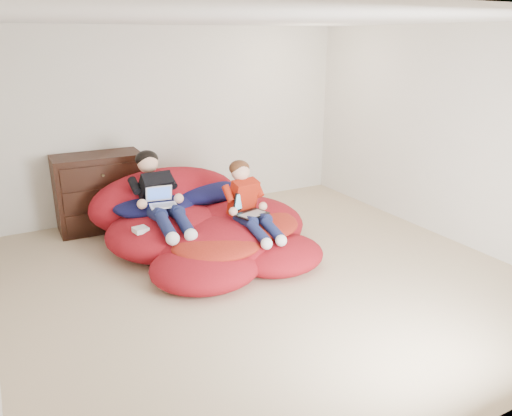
{
  "coord_description": "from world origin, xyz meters",
  "views": [
    {
      "loc": [
        -2.3,
        -4.07,
        2.35
      ],
      "look_at": [
        -0.01,
        0.16,
        0.7
      ],
      "focal_mm": 35.0,
      "sensor_mm": 36.0,
      "label": 1
    }
  ],
  "objects": [
    {
      "name": "laptop_white",
      "position": [
        -0.71,
        1.08,
        0.63
      ],
      "size": [
        0.32,
        0.33,
        0.21
      ],
      "color": "white",
      "rests_on": "older_boy"
    },
    {
      "name": "laptop_black",
      "position": [
        0.11,
        0.55,
        0.57
      ],
      "size": [
        0.39,
        0.39,
        0.25
      ],
      "color": "black",
      "rests_on": "younger_boy"
    },
    {
      "name": "cream_pillow",
      "position": [
        -0.73,
        1.75,
        0.62
      ],
      "size": [
        0.41,
        0.26,
        0.26
      ],
      "primitive_type": "ellipsoid",
      "color": "white",
      "rests_on": "beanbag_pile"
    },
    {
      "name": "power_adapter",
      "position": [
        -1.04,
        0.84,
        0.42
      ],
      "size": [
        0.16,
        0.16,
        0.05
      ],
      "primitive_type": "cube",
      "rotation": [
        0.0,
        0.0,
        0.17
      ],
      "color": "white",
      "rests_on": "beanbag_pile"
    },
    {
      "name": "younger_boy",
      "position": [
        0.11,
        0.56,
        0.65
      ],
      "size": [
        0.35,
        0.95,
        0.76
      ],
      "color": "#B72310",
      "rests_on": "beanbag_pile"
    },
    {
      "name": "beanbag_pile",
      "position": [
        -0.24,
        1.0,
        0.26
      ],
      "size": [
        2.42,
        2.43,
        0.91
      ],
      "color": "#A7121D",
      "rests_on": "ground"
    },
    {
      "name": "dresser",
      "position": [
        -1.16,
        2.21,
        0.48
      ],
      "size": [
        1.09,
        0.61,
        0.97
      ],
      "color": "black",
      "rests_on": "ground"
    },
    {
      "name": "older_boy",
      "position": [
        -0.71,
        1.19,
        0.69
      ],
      "size": [
        0.37,
        1.28,
        0.76
      ],
      "color": "black",
      "rests_on": "beanbag_pile"
    },
    {
      "name": "room_shell",
      "position": [
        0.0,
        0.0,
        0.22
      ],
      "size": [
        5.1,
        5.1,
        2.77
      ],
      "color": "#C3AD8B",
      "rests_on": "ground"
    }
  ]
}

